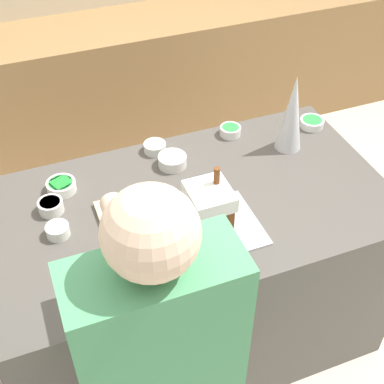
% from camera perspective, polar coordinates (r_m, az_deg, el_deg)
% --- Properties ---
extents(ground_plane, '(12.00, 12.00, 0.00)m').
position_cam_1_polar(ground_plane, '(2.97, -0.07, -14.33)').
color(ground_plane, beige).
extents(back_cabinet_block, '(6.00, 0.60, 0.92)m').
position_cam_1_polar(back_cabinet_block, '(3.97, -9.82, 10.84)').
color(back_cabinet_block, '#9E7547').
rests_on(back_cabinet_block, ground_plane).
extents(kitchen_island, '(1.72, 0.95, 0.93)m').
position_cam_1_polar(kitchen_island, '(2.60, -0.07, -8.64)').
color(kitchen_island, '#514C47').
rests_on(kitchen_island, ground_plane).
extents(baking_tray, '(0.41, 0.33, 0.01)m').
position_cam_1_polar(baking_tray, '(2.15, 1.77, -3.98)').
color(baking_tray, silver).
rests_on(baking_tray, kitchen_island).
extents(gingerbread_house, '(0.16, 0.18, 0.28)m').
position_cam_1_polar(gingerbread_house, '(2.07, 1.84, -1.78)').
color(gingerbread_house, brown).
rests_on(gingerbread_house, baking_tray).
extents(decorative_tree, '(0.12, 0.12, 0.38)m').
position_cam_1_polar(decorative_tree, '(2.50, 10.62, 8.27)').
color(decorative_tree, silver).
rests_on(decorative_tree, kitchen_island).
extents(candy_bowl_beside_tree, '(0.13, 0.13, 0.05)m').
position_cam_1_polar(candy_bowl_beside_tree, '(2.43, -2.11, 3.40)').
color(candy_bowl_beside_tree, silver).
rests_on(candy_bowl_beside_tree, kitchen_island).
extents(candy_bowl_far_left, '(0.10, 0.10, 0.04)m').
position_cam_1_polar(candy_bowl_far_left, '(2.53, -3.99, 4.81)').
color(candy_bowl_far_left, silver).
rests_on(candy_bowl_far_left, kitchen_island).
extents(candy_bowl_front_corner, '(0.10, 0.10, 0.05)m').
position_cam_1_polar(candy_bowl_front_corner, '(2.63, 4.11, 6.57)').
color(candy_bowl_front_corner, white).
rests_on(candy_bowl_front_corner, kitchen_island).
extents(candy_bowl_behind_tray, '(0.12, 0.12, 0.04)m').
position_cam_1_polar(candy_bowl_behind_tray, '(2.75, 12.67, 7.25)').
color(candy_bowl_behind_tray, white).
rests_on(candy_bowl_behind_tray, kitchen_island).
extents(candy_bowl_far_right, '(0.10, 0.10, 0.05)m').
position_cam_1_polar(candy_bowl_far_right, '(2.28, -14.84, -1.45)').
color(candy_bowl_far_right, silver).
rests_on(candy_bowl_far_right, kitchen_island).
extents(candy_bowl_near_tray_right, '(0.13, 0.13, 0.05)m').
position_cam_1_polar(candy_bowl_near_tray_right, '(2.37, -13.77, 0.64)').
color(candy_bowl_near_tray_right, white).
rests_on(candy_bowl_near_tray_right, kitchen_island).
extents(candy_bowl_near_tray_left, '(0.09, 0.09, 0.05)m').
position_cam_1_polar(candy_bowl_near_tray_left, '(2.17, -14.14, -3.96)').
color(candy_bowl_near_tray_left, white).
rests_on(candy_bowl_near_tray_left, kitchen_island).
extents(cookbook, '(0.20, 0.15, 0.02)m').
position_cam_1_polar(cookbook, '(2.24, -7.55, -1.79)').
color(cookbook, '#CCB78C').
rests_on(cookbook, kitchen_island).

